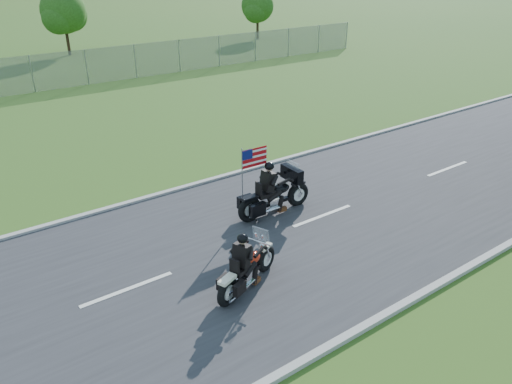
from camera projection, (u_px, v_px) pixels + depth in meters
ground at (204, 262)px, 12.41m from camera, size 420.00×420.00×0.00m
road at (204, 261)px, 12.41m from camera, size 120.00×8.00×0.04m
curb_north at (137, 201)px, 15.35m from camera, size 120.00×0.18×0.12m
curb_south at (312, 357)px, 9.43m from camera, size 120.00×0.18×0.12m
tree_fence_near at (64, 13)px, 36.26m from camera, size 3.52×3.28×4.75m
tree_fence_far at (258, 8)px, 43.38m from camera, size 3.08×2.87×4.20m
motorcycle_lead at (247, 270)px, 11.25m from camera, size 2.14×1.08×1.51m
motorcycle_follow at (274, 196)px, 14.48m from camera, size 2.52×0.83×2.10m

